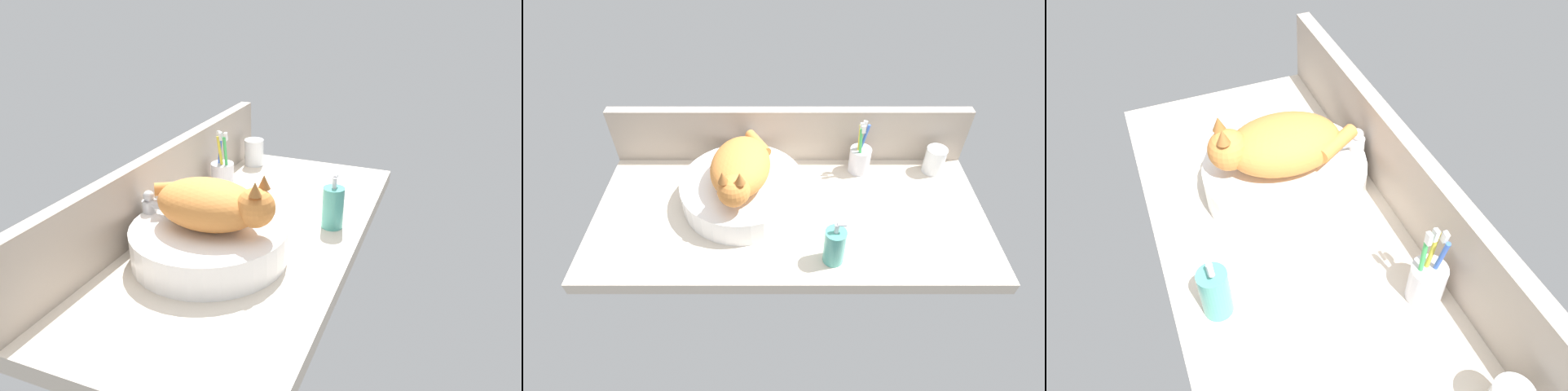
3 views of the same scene
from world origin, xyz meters
TOP-DOWN VIEW (x-y plane):
  - ground_plane at (0.00, 0.00)cm, footprint 116.51×54.35cm
  - backsplash_panel at (0.00, 25.38)cm, footprint 116.51×3.60cm
  - sink_basin at (-14.12, 3.78)cm, footprint 36.60×36.60cm
  - cat at (-14.14, 2.41)cm, footprint 18.62×32.15cm
  - faucet at (-12.75, 19.44)cm, footprint 3.77×11.86cm
  - soap_dispenser at (11.37, -18.95)cm, footprint 5.63×5.63cm
  - toothbrush_cup at (22.96, 18.24)cm, footprint 6.89×6.89cm
  - water_glass at (47.39, 17.97)cm, footprint 6.55×6.55cm

SIDE VIEW (x-z plane):
  - ground_plane at x=0.00cm, z-range -4.00..0.00cm
  - water_glass at x=47.39cm, z-range -0.61..8.35cm
  - sink_basin at x=-14.12cm, z-range 0.00..8.08cm
  - toothbrush_cup at x=22.96cm, z-range -4.40..14.29cm
  - soap_dispenser at x=11.37cm, z-range -1.52..12.83cm
  - faucet at x=-12.75cm, z-range 0.50..14.10cm
  - backsplash_panel at x=0.00cm, z-range 0.00..18.89cm
  - cat at x=-14.14cm, z-range 6.84..20.84cm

